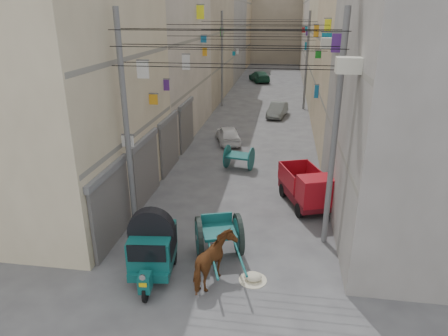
% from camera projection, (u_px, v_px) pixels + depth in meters
% --- Properties ---
extents(building_row_left, '(8.00, 62.00, 14.00)m').
position_uv_depth(building_row_left, '(188.00, 28.00, 39.81)').
color(building_row_left, beige).
rests_on(building_row_left, ground).
extents(building_row_right, '(8.00, 62.00, 14.00)m').
position_uv_depth(building_row_right, '(353.00, 29.00, 37.58)').
color(building_row_right, gray).
rests_on(building_row_right, ground).
extents(end_cap_building, '(22.00, 10.00, 13.00)m').
position_uv_depth(end_cap_building, '(277.00, 22.00, 68.06)').
color(end_cap_building, tan).
rests_on(end_cap_building, ground).
extents(shutters_left, '(0.18, 14.40, 2.88)m').
position_uv_depth(shutters_left, '(159.00, 154.00, 19.14)').
color(shutters_left, '#48484C').
rests_on(shutters_left, ground).
extents(signboards, '(8.22, 40.52, 5.67)m').
position_uv_depth(signboards, '(258.00, 79.00, 28.29)').
color(signboards, '#4E217A').
rests_on(signboards, ground).
extents(ac_units, '(0.70, 6.55, 3.35)m').
position_uv_depth(ac_units, '(341.00, 24.00, 13.44)').
color(ac_units, beige).
rests_on(ac_units, ground).
extents(utility_poles, '(7.40, 22.20, 8.00)m').
position_uv_depth(utility_poles, '(253.00, 81.00, 23.79)').
color(utility_poles, '#5E5E61').
rests_on(utility_poles, ground).
extents(overhead_cables, '(7.40, 22.52, 1.12)m').
position_uv_depth(overhead_cables, '(250.00, 35.00, 20.40)').
color(overhead_cables, black).
rests_on(overhead_cables, ground).
extents(auto_rickshaw, '(1.62, 2.55, 1.75)m').
position_uv_depth(auto_rickshaw, '(152.00, 246.00, 12.38)').
color(auto_rickshaw, black).
rests_on(auto_rickshaw, ground).
extents(tonga_cart, '(2.15, 3.43, 1.45)m').
position_uv_depth(tonga_cart, '(219.00, 235.00, 13.51)').
color(tonga_cart, black).
rests_on(tonga_cart, ground).
extents(mini_truck, '(2.32, 3.34, 1.72)m').
position_uv_depth(mini_truck, '(308.00, 191.00, 16.72)').
color(mini_truck, black).
rests_on(mini_truck, ground).
extents(second_cart, '(1.61, 1.48, 1.25)m').
position_uv_depth(second_cart, '(239.00, 157.00, 21.19)').
color(second_cart, '#124E4D').
rests_on(second_cart, ground).
extents(feed_sack, '(0.55, 0.44, 0.27)m').
position_uv_depth(feed_sack, '(253.00, 277.00, 12.40)').
color(feed_sack, beige).
rests_on(feed_sack, ground).
extents(horse, '(1.30, 1.99, 1.55)m').
position_uv_depth(horse, '(214.00, 262.00, 12.05)').
color(horse, brown).
rests_on(horse, ground).
extents(distant_car_white, '(2.17, 3.48, 1.11)m').
position_uv_depth(distant_car_white, '(228.00, 134.00, 25.51)').
color(distant_car_white, white).
rests_on(distant_car_white, ground).
extents(distant_car_grey, '(1.74, 3.53, 1.11)m').
position_uv_depth(distant_car_grey, '(277.00, 110.00, 32.01)').
color(distant_car_grey, '#5D635F').
rests_on(distant_car_grey, ground).
extents(distant_car_green, '(3.13, 4.73, 1.27)m').
position_uv_depth(distant_car_green, '(259.00, 76.00, 48.51)').
color(distant_car_green, '#1A4D37').
rests_on(distant_car_green, ground).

